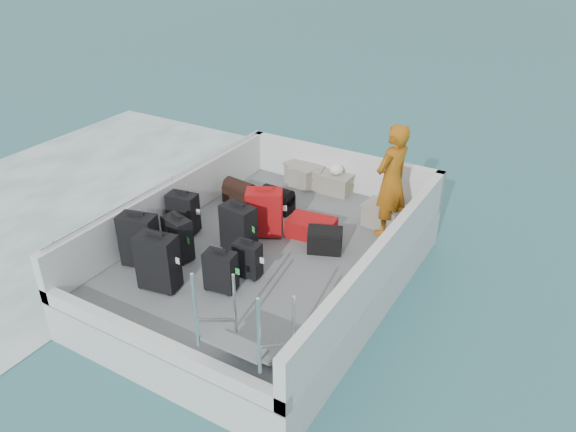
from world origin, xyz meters
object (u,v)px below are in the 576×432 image
object	(u,v)px
suitcase_4	(238,229)
passenger	(391,181)
suitcase_1	(178,238)
crate_0	(307,176)
suitcase_2	(183,213)
suitcase_5	(264,213)
suitcase_7	(248,260)
suitcase_0	(139,241)
suitcase_8	(311,227)
crate_2	(336,184)
crate_1	(303,175)
suitcase_3	(158,263)
suitcase_6	(221,272)
crate_3	(383,216)

from	to	relation	value
suitcase_4	passenger	distance (m)	2.34
suitcase_1	crate_0	xyz separation A→B (m)	(0.40, 3.01, -0.15)
suitcase_2	suitcase_5	bearing A→B (deg)	17.90
crate_0	suitcase_7	bearing A→B (deg)	-76.50
suitcase_0	suitcase_5	xyz separation A→B (m)	(1.03, 1.57, -0.02)
suitcase_1	suitcase_7	xyz separation A→B (m)	(1.09, 0.13, -0.06)
suitcase_8	crate_2	size ratio (longest dim) A/B	1.31
suitcase_1	suitcase_7	distance (m)	1.10
suitcase_2	suitcase_4	size ratio (longest dim) A/B	0.90
suitcase_2	crate_1	xyz separation A→B (m)	(0.75, 2.40, -0.14)
suitcase_8	suitcase_7	bearing A→B (deg)	163.97
suitcase_3	suitcase_6	xyz separation A→B (m)	(0.72, 0.37, -0.11)
crate_2	passenger	distance (m)	1.69
suitcase_7	crate_1	bearing A→B (deg)	101.82
suitcase_1	suitcase_4	bearing A→B (deg)	60.19
suitcase_1	suitcase_3	size ratio (longest dim) A/B	0.82
suitcase_1	crate_2	xyz separation A→B (m)	(0.98, 3.01, -0.16)
suitcase_0	crate_2	bearing A→B (deg)	54.66
suitcase_1	suitcase_5	xyz separation A→B (m)	(0.69, 1.17, 0.05)
suitcase_2	crate_3	world-z (taller)	suitcase_2
crate_3	crate_0	bearing A→B (deg)	158.64
suitcase_0	crate_1	size ratio (longest dim) A/B	1.31
suitcase_2	passenger	world-z (taller)	passenger
suitcase_3	suitcase_8	distance (m)	2.44
suitcase_8	crate_0	xyz separation A→B (m)	(-0.91, 1.50, 0.04)
suitcase_4	crate_2	bearing A→B (deg)	88.39
suitcase_7	crate_2	xyz separation A→B (m)	(-0.11, 2.88, -0.10)
suitcase_3	crate_2	distance (m)	3.76
crate_1	crate_2	xyz separation A→B (m)	(0.65, 0.00, -0.02)
suitcase_2	suitcase_5	size ratio (longest dim) A/B	0.87
suitcase_4	suitcase_2	bearing A→B (deg)	-173.37
crate_2	passenger	size ratio (longest dim) A/B	0.31
suitcase_6	suitcase_3	bearing A→B (deg)	-162.31
suitcase_6	suitcase_1	bearing A→B (deg)	152.67
suitcase_7	suitcase_6	bearing A→B (deg)	-108.31
suitcase_6	crate_3	size ratio (longest dim) A/B	1.00
crate_1	crate_3	xyz separation A→B (m)	(1.80, -0.68, -0.01)
suitcase_0	suitcase_2	xyz separation A→B (m)	(-0.08, 1.01, -0.07)
suitcase_1	crate_1	size ratio (longest dim) A/B	1.08
crate_1	crate_3	distance (m)	1.92
suitcase_0	crate_3	size ratio (longest dim) A/B	1.38
suitcase_5	suitcase_4	bearing A→B (deg)	-124.86
crate_2	suitcase_2	bearing A→B (deg)	-120.13
suitcase_0	suitcase_1	distance (m)	0.53
suitcase_0	crate_3	world-z (taller)	suitcase_0
suitcase_1	passenger	size ratio (longest dim) A/B	0.37
suitcase_1	suitcase_7	bearing A→B (deg)	22.29
suitcase_8	suitcase_0	bearing A→B (deg)	132.16
suitcase_3	passenger	bearing A→B (deg)	44.74
suitcase_5	suitcase_8	distance (m)	0.75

